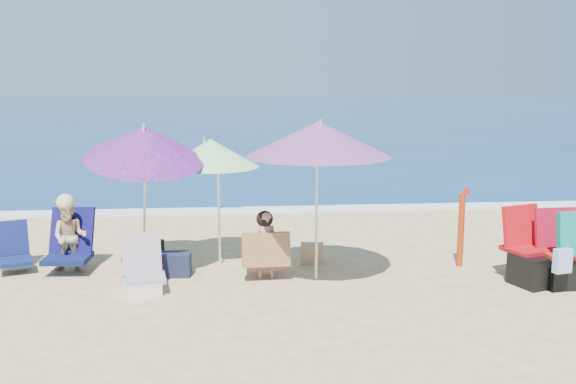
{
  "coord_description": "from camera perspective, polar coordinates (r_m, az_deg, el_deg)",
  "views": [
    {
      "loc": [
        -1.05,
        -7.18,
        2.56
      ],
      "look_at": [
        -0.3,
        1.0,
        1.1
      ],
      "focal_mm": 39.81,
      "sensor_mm": 36.0,
      "label": 1
    }
  ],
  "objects": [
    {
      "name": "ground",
      "position": [
        7.69,
        2.94,
        -9.37
      ],
      "size": [
        120.0,
        120.0,
        0.0
      ],
      "color": "#D8BC84",
      "rests_on": "ground"
    },
    {
      "name": "sea",
      "position": [
        52.26,
        -4.09,
        7.19
      ],
      "size": [
        120.0,
        80.0,
        0.12
      ],
      "color": "navy",
      "rests_on": "ground"
    },
    {
      "name": "foam",
      "position": [
        12.58,
        -0.34,
        -1.57
      ],
      "size": [
        120.0,
        0.5,
        0.04
      ],
      "color": "white",
      "rests_on": "ground"
    },
    {
      "name": "umbrella_turquoise",
      "position": [
        7.85,
        2.71,
        4.74
      ],
      "size": [
        2.31,
        2.31,
        2.08
      ],
      "color": "silver",
      "rests_on": "ground"
    },
    {
      "name": "umbrella_striped",
      "position": [
        8.84,
        -6.9,
        3.46
      ],
      "size": [
        1.75,
        1.75,
        1.78
      ],
      "color": "white",
      "rests_on": "ground"
    },
    {
      "name": "umbrella_blue",
      "position": [
        8.41,
        -12.65,
        4.29
      ],
      "size": [
        2.01,
        2.05,
        2.13
      ],
      "color": "silver",
      "rests_on": "ground"
    },
    {
      "name": "furled_umbrella",
      "position": [
        9.08,
        15.28,
        -2.58
      ],
      "size": [
        0.17,
        0.13,
        1.14
      ],
      "color": "#A52E0B",
      "rests_on": "ground"
    },
    {
      "name": "chair_navy",
      "position": [
        9.56,
        -23.38,
        -5.27
      ],
      "size": [
        0.68,
        0.81,
        0.63
      ],
      "color": "#0D1A4B",
      "rests_on": "ground"
    },
    {
      "name": "chair_rainbow",
      "position": [
        8.05,
        -12.91,
        -7.38
      ],
      "size": [
        0.6,
        0.67,
        0.68
      ],
      "color": "#DD7A4E",
      "rests_on": "ground"
    },
    {
      "name": "camp_chair_left",
      "position": [
        8.67,
        21.03,
        -5.8
      ],
      "size": [
        0.7,
        0.81,
        0.96
      ],
      "color": "#9F0B12",
      "rests_on": "ground"
    },
    {
      "name": "camp_chair_right",
      "position": [
        8.68,
        23.47,
        -5.46
      ],
      "size": [
        0.62,
        0.76,
        1.0
      ],
      "color": "#B6210D",
      "rests_on": "ground"
    },
    {
      "name": "person_center",
      "position": [
        8.24,
        -2.05,
        -4.88
      ],
      "size": [
        0.62,
        0.52,
        0.9
      ],
      "color": "#A87A65",
      "rests_on": "ground"
    },
    {
      "name": "person_left",
      "position": [
        9.06,
        -18.92,
        -3.75
      ],
      "size": [
        0.61,
        0.76,
        1.06
      ],
      "color": "tan",
      "rests_on": "ground"
    },
    {
      "name": "bag_navy_a",
      "position": [
        8.58,
        -10.0,
        -6.38
      ],
      "size": [
        0.4,
        0.3,
        0.3
      ],
      "color": "#181D35",
      "rests_on": "ground"
    },
    {
      "name": "bag_black_a",
      "position": [
        9.55,
        -12.13,
        -4.96
      ],
      "size": [
        0.37,
        0.31,
        0.24
      ],
      "color": "black",
      "rests_on": "ground"
    },
    {
      "name": "bag_tan",
      "position": [
        9.03,
        2.15,
        -5.49
      ],
      "size": [
        0.34,
        0.26,
        0.27
      ],
      "color": "tan",
      "rests_on": "ground"
    },
    {
      "name": "bag_navy_b",
      "position": [
        9.21,
        20.69,
        -5.77
      ],
      "size": [
        0.43,
        0.35,
        0.3
      ],
      "color": "#181F36",
      "rests_on": "ground"
    }
  ]
}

